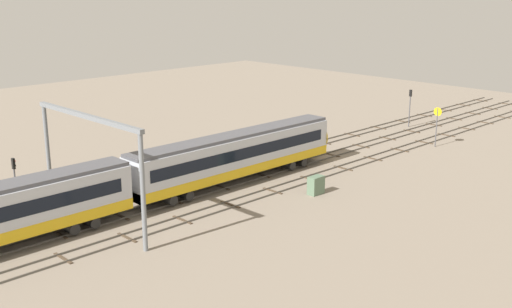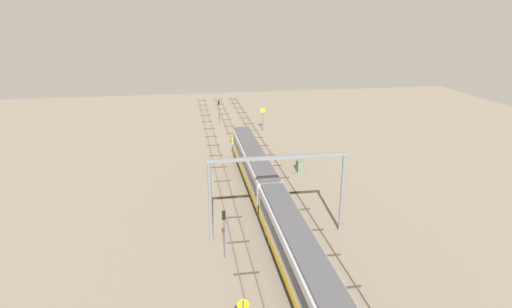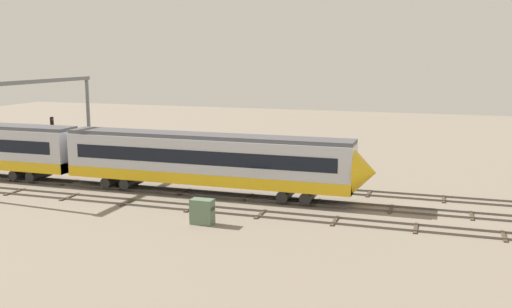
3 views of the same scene
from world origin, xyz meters
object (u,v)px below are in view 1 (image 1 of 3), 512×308
(signal_light_trackside_approach, at_px, (410,103))
(relay_cabinet, at_px, (316,185))
(overhead_gantry, at_px, (89,146))
(signal_light_trackside_departure, at_px, (15,179))
(speed_sign_mid_trackside, at_px, (437,121))

(signal_light_trackside_approach, xyz_separation_m, relay_cabinet, (-30.62, -9.47, -2.43))
(relay_cabinet, bearing_deg, overhead_gantry, 158.00)
(overhead_gantry, distance_m, signal_light_trackside_approach, 49.41)
(signal_light_trackside_departure, bearing_deg, signal_light_trackside_approach, -4.48)
(signal_light_trackside_approach, height_order, signal_light_trackside_departure, signal_light_trackside_approach)
(overhead_gantry, relative_size, signal_light_trackside_departure, 2.93)
(speed_sign_mid_trackside, distance_m, signal_light_trackside_approach, 10.78)
(speed_sign_mid_trackside, height_order, signal_light_trackside_departure, signal_light_trackside_departure)
(signal_light_trackside_approach, distance_m, signal_light_trackside_departure, 52.97)
(signal_light_trackside_departure, xyz_separation_m, relay_cabinet, (22.19, -13.61, -2.43))
(overhead_gantry, xyz_separation_m, relay_cabinet, (18.65, -7.53, -5.70))
(overhead_gantry, xyz_separation_m, signal_light_trackside_departure, (-3.54, 6.07, -3.27))
(relay_cabinet, bearing_deg, signal_light_trackside_approach, 17.19)
(speed_sign_mid_trackside, height_order, relay_cabinet, speed_sign_mid_trackside)
(signal_light_trackside_approach, bearing_deg, speed_sign_mid_trackside, -131.07)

